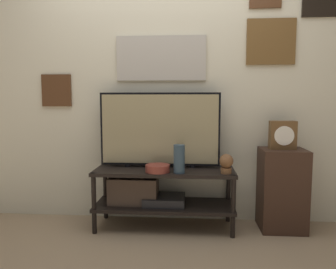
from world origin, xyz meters
name	(u,v)px	position (x,y,z in m)	size (l,w,h in m)	color
ground_plane	(162,239)	(0.00, 0.00, 0.00)	(12.00, 12.00, 0.00)	#997F60
wall_back	(168,75)	(0.01, 0.52, 1.36)	(6.40, 0.08, 2.70)	beige
media_console	(153,191)	(-0.10, 0.25, 0.33)	(1.22, 0.43, 0.52)	black
television	(160,129)	(-0.05, 0.35, 0.87)	(1.07, 0.05, 0.67)	black
vase_tall_ceramic	(179,159)	(0.14, 0.12, 0.64)	(0.09, 0.09, 0.24)	#2D4251
vase_wide_bowl	(158,168)	(-0.05, 0.15, 0.56)	(0.21, 0.21, 0.06)	brown
decorative_bust	(226,163)	(0.53, 0.13, 0.61)	(0.12, 0.12, 0.16)	brown
side_table	(282,189)	(1.03, 0.30, 0.35)	(0.38, 0.34, 0.71)	#382319
mantel_clock	(283,135)	(1.02, 0.30, 0.83)	(0.22, 0.11, 0.24)	brown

